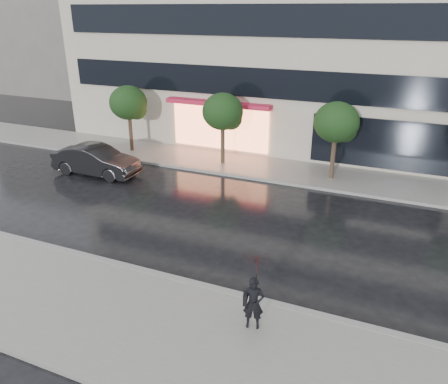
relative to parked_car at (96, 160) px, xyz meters
The scene contains 11 objects.
ground 10.40m from the parked_car, 35.33° to the right, with size 120.00×120.00×0.00m, color black.
sidewalk_near 12.56m from the parked_car, 47.54° to the right, with size 60.00×4.50×0.12m, color slate.
sidewalk_far 9.50m from the parked_car, 26.66° to the left, with size 60.00×3.50×0.12m, color slate.
curb_near 11.01m from the parked_car, 39.59° to the right, with size 60.00×0.25×0.14m, color gray.
curb_far 8.85m from the parked_car, 16.46° to the left, with size 60.00×0.25×0.14m, color gray.
bg_building_left 28.44m from the parked_car, 134.33° to the left, with size 14.00×10.00×12.00m, color #59544F.
tree_far_west 4.59m from the parked_car, 96.73° to the left, with size 2.20×2.20×3.99m.
tree_mid_west 7.17m from the parked_car, 36.11° to the left, with size 2.20×2.20×3.99m.
tree_mid_east 12.40m from the parked_car, 19.28° to the left, with size 2.20×2.20×3.99m.
parked_car is the anchor object (origin of this frame).
pedestrian_with_umbrella 14.24m from the parked_car, 35.18° to the right, with size 1.15×1.16×2.22m.
Camera 1 is at (6.11, -11.23, 8.10)m, focal length 35.00 mm.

